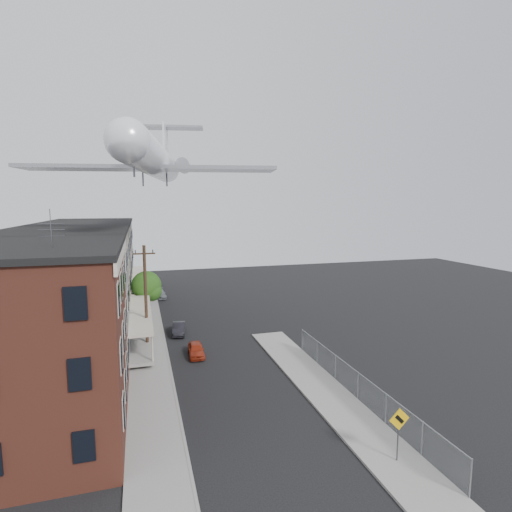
{
  "coord_description": "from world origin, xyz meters",
  "views": [
    {
      "loc": [
        -5.93,
        -16.16,
        12.36
      ],
      "look_at": [
        0.78,
        6.69,
        9.28
      ],
      "focal_mm": 28.0,
      "sensor_mm": 36.0,
      "label": 1
    }
  ],
  "objects": [
    {
      "name": "street_tree",
      "position": [
        -5.27,
        27.92,
        3.45
      ],
      "size": [
        3.22,
        3.2,
        5.2
      ],
      "color": "black",
      "rests_on": "ground"
    },
    {
      "name": "car_mid",
      "position": [
        -2.61,
        21.43,
        0.55
      ],
      "size": [
        1.55,
        3.44,
        1.09
      ],
      "primitive_type": "imported",
      "rotation": [
        0.0,
        0.0,
        -0.12
      ],
      "color": "black",
      "rests_on": "ground"
    },
    {
      "name": "row_house_d",
      "position": [
        -11.96,
        37.5,
        5.13
      ],
      "size": [
        11.98,
        7.0,
        10.3
      ],
      "color": "gray",
      "rests_on": "ground"
    },
    {
      "name": "row_house_a",
      "position": [
        -11.96,
        16.5,
        5.13
      ],
      "size": [
        11.98,
        7.0,
        10.3
      ],
      "color": "gray",
      "rests_on": "ground"
    },
    {
      "name": "chainlink_fence",
      "position": [
        7.0,
        5.0,
        1.0
      ],
      "size": [
        0.06,
        18.06,
        1.9
      ],
      "color": "gray",
      "rests_on": "ground"
    },
    {
      "name": "ground",
      "position": [
        0.0,
        0.0,
        0.0
      ],
      "size": [
        120.0,
        120.0,
        0.0
      ],
      "primitive_type": "plane",
      "color": "black",
      "rests_on": "ground"
    },
    {
      "name": "row_house_c",
      "position": [
        -11.96,
        30.5,
        5.13
      ],
      "size": [
        11.98,
        7.0,
        10.3
      ],
      "color": "gray",
      "rests_on": "ground"
    },
    {
      "name": "utility_pole",
      "position": [
        -5.6,
        18.0,
        4.67
      ],
      "size": [
        1.8,
        0.26,
        9.0
      ],
      "color": "black",
      "rests_on": "ground"
    },
    {
      "name": "row_house_e",
      "position": [
        -11.96,
        44.5,
        5.13
      ],
      "size": [
        11.98,
        7.0,
        10.3
      ],
      "color": "gray",
      "rests_on": "ground"
    },
    {
      "name": "sidewalk_right",
      "position": [
        5.5,
        6.0,
        0.06
      ],
      "size": [
        3.0,
        26.0,
        0.12
      ],
      "primitive_type": "cube",
      "color": "gray",
      "rests_on": "ground"
    },
    {
      "name": "row_house_b",
      "position": [
        -11.96,
        23.5,
        5.13
      ],
      "size": [
        11.98,
        7.0,
        10.3
      ],
      "color": "gray",
      "rests_on": "ground"
    },
    {
      "name": "sidewalk_left",
      "position": [
        -5.5,
        24.0,
        0.06
      ],
      "size": [
        3.0,
        62.0,
        0.12
      ],
      "primitive_type": "cube",
      "color": "gray",
      "rests_on": "ground"
    },
    {
      "name": "car_near",
      "position": [
        -1.8,
        15.4,
        0.53
      ],
      "size": [
        1.41,
        3.2,
        1.07
      ],
      "primitive_type": "imported",
      "rotation": [
        0.0,
        0.0,
        -0.05
      ],
      "color": "#A52D15",
      "rests_on": "ground"
    },
    {
      "name": "warning_sign",
      "position": [
        5.6,
        -1.03,
        1.88
      ],
      "size": [
        1.1,
        0.11,
        2.8
      ],
      "color": "#515156",
      "rests_on": "ground"
    },
    {
      "name": "airplane",
      "position": [
        -4.44,
        21.6,
        16.35
      ],
      "size": [
        21.58,
        24.65,
        7.09
      ],
      "color": "white",
      "rests_on": "ground"
    },
    {
      "name": "curb_right",
      "position": [
        4.05,
        6.0,
        0.07
      ],
      "size": [
        0.15,
        26.0,
        0.14
      ],
      "primitive_type": "cube",
      "color": "gray",
      "rests_on": "ground"
    },
    {
      "name": "corner_building",
      "position": [
        -12.0,
        7.0,
        5.16
      ],
      "size": [
        10.31,
        12.3,
        12.15
      ],
      "color": "#391A12",
      "rests_on": "ground"
    },
    {
      "name": "car_far",
      "position": [
        -3.6,
        37.38,
        0.53
      ],
      "size": [
        1.66,
        3.73,
        1.06
      ],
      "primitive_type": "imported",
      "rotation": [
        0.0,
        0.0,
        0.05
      ],
      "color": "gray",
      "rests_on": "ground"
    },
    {
      "name": "curb_left",
      "position": [
        -4.05,
        24.0,
        0.07
      ],
      "size": [
        0.15,
        62.0,
        0.14
      ],
      "primitive_type": "cube",
      "color": "gray",
      "rests_on": "ground"
    }
  ]
}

